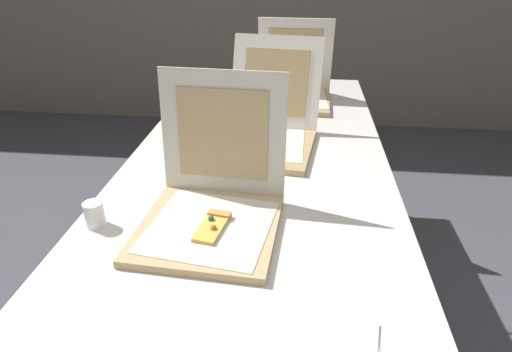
{
  "coord_description": "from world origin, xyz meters",
  "views": [
    {
      "loc": [
        0.14,
        -0.66,
        1.4
      ],
      "look_at": [
        0.02,
        0.45,
        0.8
      ],
      "focal_mm": 30.01,
      "sensor_mm": 36.0,
      "label": 1
    }
  ],
  "objects_px": {
    "pizza_box_front": "(212,206)",
    "napkin_pile": "(339,349)",
    "table": "(255,179)",
    "cup_white_mid": "(176,142)",
    "cup_white_far": "(207,116)",
    "pizza_box_middle": "(266,131)",
    "cup_white_near_left": "(94,214)",
    "pizza_box_back": "(293,90)"
  },
  "relations": [
    {
      "from": "cup_white_far",
      "to": "cup_white_near_left",
      "type": "bearing_deg",
      "value": -100.74
    },
    {
      "from": "table",
      "to": "pizza_box_back",
      "type": "height_order",
      "value": "pizza_box_back"
    },
    {
      "from": "table",
      "to": "cup_white_near_left",
      "type": "xyz_separation_m",
      "value": [
        -0.39,
        -0.38,
        0.08
      ]
    },
    {
      "from": "cup_white_mid",
      "to": "cup_white_far",
      "type": "distance_m",
      "value": 0.28
    },
    {
      "from": "cup_white_mid",
      "to": "napkin_pile",
      "type": "height_order",
      "value": "cup_white_mid"
    },
    {
      "from": "pizza_box_middle",
      "to": "napkin_pile",
      "type": "bearing_deg",
      "value": -69.63
    },
    {
      "from": "pizza_box_front",
      "to": "napkin_pile",
      "type": "xyz_separation_m",
      "value": [
        0.32,
        -0.39,
        -0.05
      ]
    },
    {
      "from": "cup_white_far",
      "to": "napkin_pile",
      "type": "relative_size",
      "value": 0.38
    },
    {
      "from": "pizza_box_back",
      "to": "napkin_pile",
      "type": "xyz_separation_m",
      "value": [
        0.13,
        -1.45,
        -0.05
      ]
    },
    {
      "from": "pizza_box_front",
      "to": "pizza_box_back",
      "type": "height_order",
      "value": "pizza_box_front"
    },
    {
      "from": "table",
      "to": "pizza_box_front",
      "type": "relative_size",
      "value": 5.49
    },
    {
      "from": "table",
      "to": "cup_white_far",
      "type": "distance_m",
      "value": 0.46
    },
    {
      "from": "pizza_box_front",
      "to": "cup_white_far",
      "type": "relative_size",
      "value": 5.78
    },
    {
      "from": "cup_white_near_left",
      "to": "cup_white_far",
      "type": "distance_m",
      "value": 0.78
    },
    {
      "from": "pizza_box_front",
      "to": "cup_white_near_left",
      "type": "relative_size",
      "value": 5.78
    },
    {
      "from": "pizza_box_middle",
      "to": "cup_white_far",
      "type": "bearing_deg",
      "value": 152.88
    },
    {
      "from": "pizza_box_front",
      "to": "cup_white_mid",
      "type": "distance_m",
      "value": 0.49
    },
    {
      "from": "cup_white_mid",
      "to": "pizza_box_front",
      "type": "bearing_deg",
      "value": -63.4
    },
    {
      "from": "cup_white_mid",
      "to": "napkin_pile",
      "type": "bearing_deg",
      "value": -56.98
    },
    {
      "from": "pizza_box_front",
      "to": "cup_white_mid",
      "type": "relative_size",
      "value": 5.78
    },
    {
      "from": "table",
      "to": "pizza_box_middle",
      "type": "xyz_separation_m",
      "value": [
        0.02,
        0.2,
        0.1
      ]
    },
    {
      "from": "cup_white_far",
      "to": "napkin_pile",
      "type": "bearing_deg",
      "value": -66.39
    },
    {
      "from": "table",
      "to": "pizza_box_front",
      "type": "bearing_deg",
      "value": -103.25
    },
    {
      "from": "pizza_box_middle",
      "to": "napkin_pile",
      "type": "relative_size",
      "value": 2.8
    },
    {
      "from": "pizza_box_front",
      "to": "pizza_box_back",
      "type": "relative_size",
      "value": 1.1
    },
    {
      "from": "pizza_box_middle",
      "to": "cup_white_far",
      "type": "distance_m",
      "value": 0.32
    },
    {
      "from": "pizza_box_back",
      "to": "cup_white_near_left",
      "type": "xyz_separation_m",
      "value": [
        -0.49,
        -1.11,
        -0.02
      ]
    },
    {
      "from": "table",
      "to": "napkin_pile",
      "type": "bearing_deg",
      "value": -71.95
    },
    {
      "from": "pizza_box_front",
      "to": "cup_white_mid",
      "type": "bearing_deg",
      "value": 120.2
    },
    {
      "from": "cup_white_near_left",
      "to": "cup_white_mid",
      "type": "height_order",
      "value": "same"
    },
    {
      "from": "table",
      "to": "napkin_pile",
      "type": "height_order",
      "value": "napkin_pile"
    },
    {
      "from": "cup_white_mid",
      "to": "cup_white_far",
      "type": "bearing_deg",
      "value": 78.99
    },
    {
      "from": "napkin_pile",
      "to": "cup_white_far",
      "type": "bearing_deg",
      "value": 113.61
    },
    {
      "from": "pizza_box_back",
      "to": "cup_white_near_left",
      "type": "distance_m",
      "value": 1.21
    },
    {
      "from": "pizza_box_back",
      "to": "cup_white_far",
      "type": "bearing_deg",
      "value": -132.67
    },
    {
      "from": "pizza_box_middle",
      "to": "cup_white_far",
      "type": "height_order",
      "value": "pizza_box_middle"
    },
    {
      "from": "pizza_box_front",
      "to": "pizza_box_back",
      "type": "distance_m",
      "value": 1.08
    },
    {
      "from": "table",
      "to": "cup_white_mid",
      "type": "bearing_deg",
      "value": 161.56
    },
    {
      "from": "pizza_box_middle",
      "to": "cup_white_near_left",
      "type": "height_order",
      "value": "pizza_box_middle"
    },
    {
      "from": "pizza_box_front",
      "to": "pizza_box_back",
      "type": "xyz_separation_m",
      "value": [
        0.18,
        1.07,
        -0.0
      ]
    },
    {
      "from": "table",
      "to": "cup_white_mid",
      "type": "relative_size",
      "value": 31.7
    },
    {
      "from": "pizza_box_back",
      "to": "pizza_box_front",
      "type": "bearing_deg",
      "value": -97.51
    }
  ]
}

